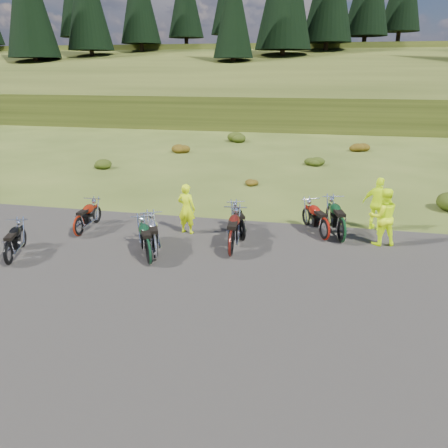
% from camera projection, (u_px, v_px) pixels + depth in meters
% --- Properties ---
extents(ground, '(300.00, 300.00, 0.00)m').
position_uv_depth(ground, '(215.00, 266.00, 12.31)').
color(ground, '#3B4A18').
rests_on(ground, ground).
extents(gravel_pad, '(20.00, 12.00, 0.04)m').
position_uv_depth(gravel_pad, '(196.00, 301.00, 10.46)').
color(gravel_pad, black).
rests_on(gravel_pad, ground).
extents(hill_slope, '(300.00, 45.97, 9.37)m').
position_uv_depth(hill_slope, '(299.00, 110.00, 58.39)').
color(hill_slope, '#2C3812').
rests_on(hill_slope, ground).
extents(hill_plateau, '(300.00, 90.00, 9.17)m').
position_uv_depth(hill_plateau, '(310.00, 90.00, 113.69)').
color(hill_plateau, '#2C3812').
rests_on(hill_plateau, ground).
extents(conifer_14, '(5.28, 5.28, 14.00)m').
position_uv_depth(conifer_14, '(32.00, 4.00, 81.14)').
color(conifer_14, black).
rests_on(conifer_14, ground).
extents(conifer_21, '(5.28, 5.28, 14.00)m').
position_uv_depth(conifer_21, '(233.00, 8.00, 55.91)').
color(conifer_21, black).
rests_on(conifer_21, ground).
extents(shrub_1, '(1.03, 1.03, 0.61)m').
position_uv_depth(shrub_1, '(102.00, 163.00, 24.38)').
color(shrub_1, '#25360D').
rests_on(shrub_1, ground).
extents(shrub_2, '(1.30, 1.30, 0.77)m').
position_uv_depth(shrub_2, '(180.00, 147.00, 28.68)').
color(shrub_2, '#5B310B').
rests_on(shrub_2, ground).
extents(shrub_3, '(1.56, 1.56, 0.92)m').
position_uv_depth(shrub_3, '(237.00, 136.00, 32.98)').
color(shrub_3, '#25360D').
rests_on(shrub_3, ground).
extents(shrub_4, '(0.77, 0.77, 0.45)m').
position_uv_depth(shrub_4, '(250.00, 181.00, 20.79)').
color(shrub_4, '#5B310B').
rests_on(shrub_4, ground).
extents(shrub_5, '(1.03, 1.03, 0.61)m').
position_uv_depth(shrub_5, '(314.00, 160.00, 25.08)').
color(shrub_5, '#25360D').
rests_on(shrub_5, ground).
extents(shrub_6, '(1.30, 1.30, 0.77)m').
position_uv_depth(shrub_6, '(359.00, 145.00, 29.38)').
color(shrub_6, '#5B310B').
rests_on(shrub_6, ground).
extents(motorcycle_0, '(1.24, 2.02, 1.01)m').
position_uv_depth(motorcycle_0, '(10.00, 265.00, 12.38)').
color(motorcycle_0, black).
rests_on(motorcycle_0, ground).
extents(motorcycle_1, '(0.69, 1.95, 1.02)m').
position_uv_depth(motorcycle_1, '(80.00, 237.00, 14.48)').
color(motorcycle_1, maroon).
rests_on(motorcycle_1, ground).
extents(motorcycle_2, '(1.63, 2.17, 1.10)m').
position_uv_depth(motorcycle_2, '(150.00, 265.00, 12.40)').
color(motorcycle_2, black).
rests_on(motorcycle_2, ground).
extents(motorcycle_3, '(1.50, 2.17, 1.09)m').
position_uv_depth(motorcycle_3, '(156.00, 259.00, 12.75)').
color(motorcycle_3, '#B7B7BC').
rests_on(motorcycle_3, ground).
extents(motorcycle_4, '(0.91, 2.28, 1.17)m').
position_uv_depth(motorcycle_4, '(231.00, 257.00, 12.94)').
color(motorcycle_4, '#46100B').
rests_on(motorcycle_4, ground).
extents(motorcycle_5, '(1.34, 2.04, 1.02)m').
position_uv_depth(motorcycle_5, '(242.00, 241.00, 14.11)').
color(motorcycle_5, black).
rests_on(motorcycle_5, ground).
extents(motorcycle_6, '(1.52, 2.17, 1.09)m').
position_uv_depth(motorcycle_6, '(323.00, 240.00, 14.16)').
color(motorcycle_6, maroon).
rests_on(motorcycle_6, ground).
extents(motorcycle_7, '(1.27, 2.40, 1.20)m').
position_uv_depth(motorcycle_7, '(341.00, 243.00, 13.96)').
color(motorcycle_7, '#0E3217').
rests_on(motorcycle_7, ground).
extents(person_middle, '(0.68, 0.51, 1.70)m').
position_uv_depth(person_middle, '(187.00, 210.00, 14.48)').
color(person_middle, '#D8FB0D').
rests_on(person_middle, ground).
extents(person_right_a, '(1.02, 0.87, 1.82)m').
position_uv_depth(person_right_a, '(383.00, 218.00, 13.51)').
color(person_right_a, '#D8FB0D').
rests_on(person_right_a, ground).
extents(person_right_b, '(1.15, 0.87, 1.82)m').
position_uv_depth(person_right_b, '(378.00, 205.00, 14.78)').
color(person_right_b, '#D8FB0D').
rests_on(person_right_b, ground).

